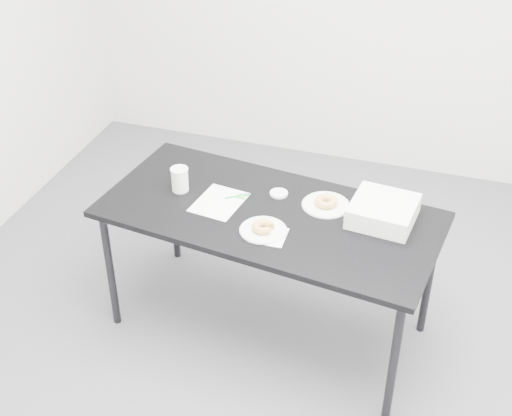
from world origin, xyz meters
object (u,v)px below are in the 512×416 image
(table, at_px, (269,222))
(plate_near, at_px, (263,230))
(plate_far, at_px, (326,205))
(coffee_cup, at_px, (180,179))
(bakery_box, at_px, (383,211))
(scorecard, at_px, (219,202))
(donut_far, at_px, (326,201))
(pen, at_px, (237,196))
(donut_near, at_px, (263,227))

(table, relative_size, plate_near, 7.75)
(table, height_order, plate_far, plate_far)
(plate_near, bearing_deg, table, 96.70)
(coffee_cup, distance_m, bakery_box, 1.01)
(table, height_order, coffee_cup, coffee_cup)
(coffee_cup, bearing_deg, scorecard, -11.45)
(table, bearing_deg, donut_far, 36.84)
(scorecard, xyz_separation_m, plate_near, (0.28, -0.16, 0.00))
(pen, distance_m, plate_near, 0.31)
(plate_far, distance_m, bakery_box, 0.29)
(table, bearing_deg, coffee_cup, -178.61)
(scorecard, height_order, donut_far, donut_far)
(scorecard, relative_size, donut_far, 2.47)
(scorecard, relative_size, pen, 2.15)
(table, relative_size, donut_far, 15.52)
(pen, height_order, donut_near, donut_near)
(donut_far, distance_m, bakery_box, 0.28)
(table, bearing_deg, donut_near, -75.95)
(table, xyz_separation_m, donut_far, (0.24, 0.14, 0.08))
(pen, distance_m, plate_far, 0.44)
(pen, relative_size, donut_near, 1.22)
(table, relative_size, coffee_cup, 13.56)
(donut_near, bearing_deg, bakery_box, 27.28)
(plate_near, xyz_separation_m, donut_near, (0.00, -0.00, 0.02))
(donut_far, height_order, coffee_cup, coffee_cup)
(donut_near, xyz_separation_m, bakery_box, (0.51, 0.26, 0.02))
(donut_near, xyz_separation_m, coffee_cup, (-0.50, 0.21, 0.04))
(coffee_cup, bearing_deg, plate_near, -22.58)
(donut_far, bearing_deg, bakery_box, -7.03)
(plate_near, height_order, plate_far, plate_near)
(donut_far, distance_m, coffee_cup, 0.73)
(plate_near, distance_m, plate_far, 0.37)
(table, bearing_deg, scorecard, -173.77)
(donut_near, xyz_separation_m, plate_far, (0.23, 0.30, -0.02))
(table, distance_m, plate_near, 0.17)
(scorecard, distance_m, donut_far, 0.52)
(pen, xyz_separation_m, bakery_box, (0.71, 0.03, 0.04))
(pen, height_order, plate_far, pen)
(table, bearing_deg, plate_near, -75.95)
(plate_far, xyz_separation_m, donut_far, (0.00, 0.00, 0.02))
(scorecard, bearing_deg, plate_far, 22.46)
(plate_near, xyz_separation_m, coffee_cup, (-0.50, 0.21, 0.06))
(pen, bearing_deg, coffee_cup, 149.79)
(pen, bearing_deg, scorecard, -169.60)
(donut_near, relative_size, coffee_cup, 0.82)
(table, height_order, plate_near, plate_near)
(pen, relative_size, bakery_box, 0.43)
(plate_near, relative_size, donut_far, 2.00)
(pen, xyz_separation_m, donut_far, (0.43, 0.06, 0.02))
(table, relative_size, bakery_box, 5.82)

